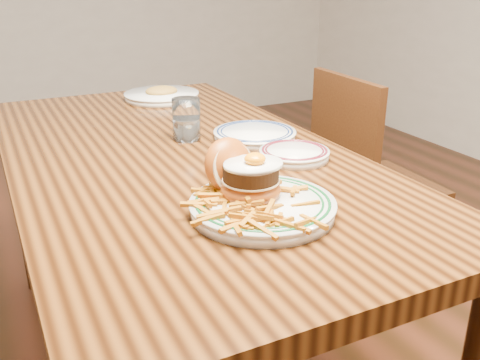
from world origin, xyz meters
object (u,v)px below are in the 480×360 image
main_plate (257,194)px  side_plate (294,153)px  table (177,181)px  chair_right (365,178)px

main_plate → side_plate: (0.24, 0.24, -0.02)m
table → main_plate: size_ratio=5.15×
side_plate → table: bearing=132.4°
side_plate → chair_right: bearing=24.4°
table → side_plate: bearing=-37.8°
side_plate → main_plate: bearing=-144.6°
table → side_plate: (0.25, -0.20, 0.10)m
main_plate → chair_right: bearing=24.1°
table → chair_right: (0.82, 0.19, -0.20)m
table → chair_right: 0.87m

